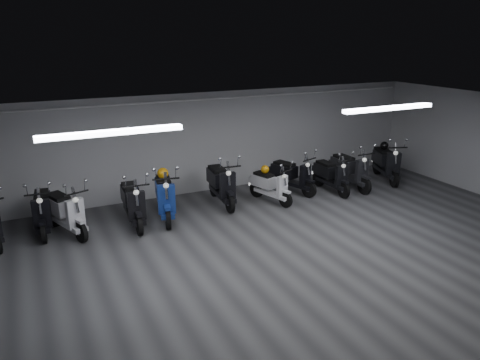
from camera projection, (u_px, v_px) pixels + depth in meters
name	position (u px, v px, depth m)	size (l,w,h in m)	color
floor	(292.00, 268.00, 8.83)	(14.00, 10.00, 0.01)	#38383B
ceiling	(298.00, 124.00, 7.98)	(14.00, 10.00, 0.01)	gray
back_wall	(198.00, 144.00, 12.70)	(14.00, 0.01, 2.80)	#ABABAE
fluor_strip_left	(112.00, 132.00, 7.62)	(2.40, 0.18, 0.08)	white
fluor_strip_right	(389.00, 108.00, 10.09)	(2.40, 0.18, 0.08)	white
conduit	(198.00, 100.00, 12.26)	(0.05, 0.05, 13.60)	white
scooter_1	(42.00, 204.00, 10.23)	(0.62, 1.85, 1.38)	black
scooter_2	(65.00, 205.00, 10.13)	(0.62, 1.86, 1.39)	silver
scooter_3	(133.00, 196.00, 10.62)	(0.64, 1.93, 1.43)	black
scooter_4	(164.00, 189.00, 10.99)	(0.67, 2.01, 1.50)	navy
scooter_5	(221.00, 177.00, 11.94)	(0.66, 1.98, 1.47)	black
scooter_6	(271.00, 180.00, 12.12)	(0.54, 1.62, 1.21)	white
scooter_7	(292.00, 170.00, 12.84)	(0.60, 1.79, 1.34)	black
scooter_8	(332.00, 170.00, 12.90)	(0.58, 1.74, 1.30)	black
scooter_9	(351.00, 164.00, 13.22)	(0.64, 1.92, 1.43)	black
scooter_10	(387.00, 157.00, 13.88)	(0.66, 1.97, 1.47)	black
helmet_0	(384.00, 145.00, 14.05)	(0.25, 0.25, 0.25)	black
helmet_1	(163.00, 173.00, 11.16)	(0.27, 0.27, 0.27)	orange
helmet_2	(265.00, 169.00, 12.20)	(0.23, 0.23, 0.23)	orange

